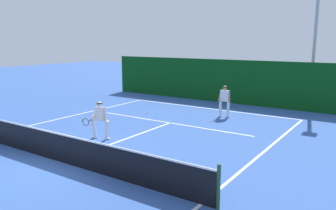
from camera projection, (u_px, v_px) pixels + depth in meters
ground_plane at (62, 162)px, 10.93m from camera, size 80.00×80.00×0.00m
court_line_baseline_far at (209, 109)px, 19.54m from camera, size 10.28×0.10×0.01m
court_line_sideline_right at (201, 204)px, 8.11m from camera, size 0.10×21.12×0.01m
court_line_service at (170, 123)px, 16.14m from camera, size 8.38×0.10×0.01m
court_line_centre at (126, 139)px, 13.53m from camera, size 0.10×6.40×0.01m
tennis_net at (61, 147)px, 10.83m from camera, size 11.27×0.09×1.11m
player_near at (100, 119)px, 13.36m from camera, size 0.87×0.91×1.54m
player_far at (224, 100)px, 17.22m from camera, size 0.67×0.88×1.64m
tennis_ball at (147, 113)px, 18.32m from camera, size 0.07×0.07×0.07m
tennis_ball_extra at (82, 120)px, 16.69m from camera, size 0.07×0.07×0.07m
back_fence_windscreen at (227, 81)px, 21.19m from camera, size 17.48×0.12×2.73m
light_pole at (317, 18)px, 19.17m from camera, size 0.55×0.44×8.58m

